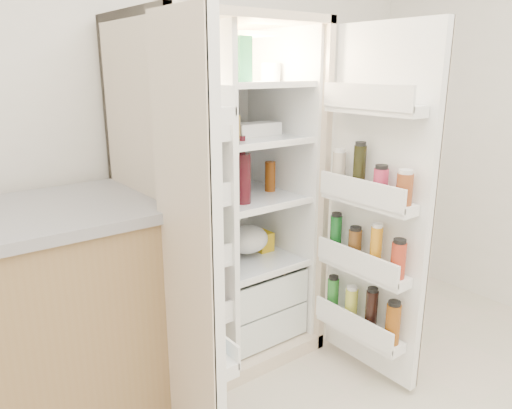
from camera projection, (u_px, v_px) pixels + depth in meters
wall_back at (149, 107)px, 2.63m from camera, size 4.00×0.02×2.70m
refrigerator at (218, 222)px, 2.65m from camera, size 0.92×0.70×1.80m
freezer_door at (190, 249)px, 1.85m from camera, size 0.15×0.40×1.72m
fridge_door at (376, 215)px, 2.36m from camera, size 0.17×0.58×1.72m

